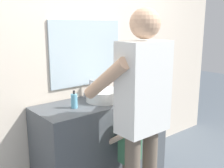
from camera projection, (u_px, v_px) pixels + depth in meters
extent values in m
cube|color=beige|center=(84.00, 52.00, 2.82)|extent=(4.40, 0.08, 2.70)
cube|color=silver|center=(87.00, 53.00, 2.78)|extent=(0.85, 0.02, 0.67)
cube|color=#4C5156|center=(103.00, 141.00, 2.78)|extent=(1.38, 0.54, 0.89)
cylinder|color=silver|center=(104.00, 96.00, 2.66)|extent=(0.35, 0.35, 0.11)
cylinder|color=beige|center=(104.00, 95.00, 2.65)|extent=(0.29, 0.29, 0.09)
cylinder|color=#B7BABF|center=(91.00, 88.00, 2.82)|extent=(0.03, 0.03, 0.18)
cylinder|color=#B7BABF|center=(94.00, 82.00, 2.75)|extent=(0.02, 0.12, 0.02)
cylinder|color=#B7BABF|center=(85.00, 95.00, 2.79)|extent=(0.04, 0.04, 0.05)
cylinder|color=#B7BABF|center=(96.00, 93.00, 2.88)|extent=(0.04, 0.04, 0.05)
cylinder|color=#D86666|center=(131.00, 89.00, 2.94)|extent=(0.07, 0.07, 0.09)
cylinder|color=orange|center=(129.00, 85.00, 2.93)|extent=(0.04, 0.02, 0.17)
cube|color=white|center=(130.00, 76.00, 2.91)|extent=(0.01, 0.02, 0.02)
cylinder|color=#66B2D1|center=(74.00, 101.00, 2.43)|extent=(0.06, 0.06, 0.13)
cylinder|color=#2D2D2D|center=(74.00, 92.00, 2.41)|extent=(0.02, 0.02, 0.04)
cube|color=#427F56|center=(130.00, 143.00, 2.44)|extent=(0.20, 0.11, 0.35)
sphere|color=beige|center=(130.00, 118.00, 2.39)|extent=(0.11, 0.11, 0.11)
cylinder|color=beige|center=(114.00, 140.00, 2.44)|extent=(0.05, 0.24, 0.19)
cylinder|color=beige|center=(132.00, 134.00, 2.57)|extent=(0.05, 0.24, 0.19)
cube|color=white|center=(143.00, 87.00, 2.04)|extent=(0.41, 0.23, 0.71)
sphere|color=#D8A884|center=(145.00, 23.00, 1.94)|extent=(0.23, 0.23, 0.23)
cylinder|color=#D8A884|center=(105.00, 79.00, 2.03)|extent=(0.10, 0.49, 0.39)
cylinder|color=#D8A884|center=(146.00, 73.00, 2.31)|extent=(0.10, 0.49, 0.39)
cylinder|color=yellow|center=(131.00, 90.00, 2.49)|extent=(0.01, 0.14, 0.03)
cube|color=white|center=(125.00, 87.00, 2.54)|extent=(0.01, 0.02, 0.02)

